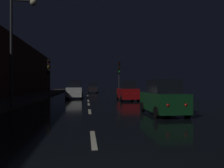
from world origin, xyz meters
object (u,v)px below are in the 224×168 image
at_px(traffic_light_far_right, 119,71).
at_px(car_parked_right_near, 163,98).
at_px(traffic_light_far_left, 49,70).
at_px(car_parked_right_far, 127,92).
at_px(streetlamp_overhead, 18,36).
at_px(car_distant_taillights, 93,88).
at_px(car_approaching_headlights, 75,90).

bearing_deg(traffic_light_far_right, car_parked_right_near, -8.77).
distance_m(traffic_light_far_left, car_parked_right_far, 10.80).
xyz_separation_m(traffic_light_far_right, car_parked_right_near, (-0.80, -21.02, -2.92)).
height_order(traffic_light_far_left, car_parked_right_far, traffic_light_far_left).
bearing_deg(traffic_light_far_right, streetlamp_overhead, -34.42).
height_order(traffic_light_far_right, car_parked_right_near, traffic_light_far_right).
relative_size(streetlamp_overhead, car_distant_taillights, 1.82).
bearing_deg(traffic_light_far_left, car_parked_right_far, 60.34).
bearing_deg(traffic_light_far_right, car_parked_right_far, -10.87).
relative_size(traffic_light_far_right, car_approaching_headlights, 1.23).
distance_m(traffic_light_far_left, car_approaching_headlights, 4.28).
relative_size(traffic_light_far_left, car_parked_right_near, 1.24).
bearing_deg(car_parked_right_near, streetlamp_overhead, 70.80).
bearing_deg(car_distant_taillights, traffic_light_far_right, -157.89).
bearing_deg(streetlamp_overhead, traffic_light_far_right, 62.16).
bearing_deg(car_distant_taillights, car_parked_right_far, -171.57).
relative_size(car_approaching_headlights, car_distant_taillights, 1.05).
bearing_deg(car_distant_taillights, car_parked_right_near, -174.41).
bearing_deg(car_parked_right_near, car_distant_taillights, 5.59).
relative_size(streetlamp_overhead, car_parked_right_far, 1.82).
bearing_deg(streetlamp_overhead, traffic_light_far_left, 91.14).
xyz_separation_m(traffic_light_far_right, car_distant_taillights, (-3.76, 9.27, -2.89)).
relative_size(car_parked_right_near, car_distant_taillights, 0.97).
height_order(car_approaching_headlights, car_parked_right_near, car_approaching_headlights).
xyz_separation_m(car_parked_right_far, car_parked_right_near, (-0.00, -10.30, -0.03)).
bearing_deg(traffic_light_far_left, car_distant_taillights, 159.31).
height_order(traffic_light_far_left, car_parked_right_near, traffic_light_far_left).
relative_size(car_approaching_headlights, car_parked_right_near, 1.09).
distance_m(traffic_light_far_right, car_parked_right_far, 11.13).
distance_m(streetlamp_overhead, car_parked_right_far, 12.00).
relative_size(streetlamp_overhead, car_parked_right_near, 1.88).
xyz_separation_m(traffic_light_far_right, traffic_light_far_left, (-9.76, -5.26, -0.32)).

